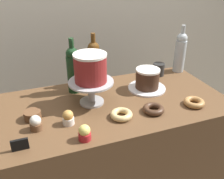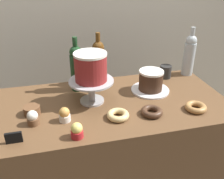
# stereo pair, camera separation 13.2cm
# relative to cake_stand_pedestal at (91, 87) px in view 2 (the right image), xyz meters

# --- Properties ---
(back_wall) EXTENTS (6.00, 0.05, 2.60)m
(back_wall) POSITION_rel_cake_stand_pedestal_xyz_m (0.11, 0.86, 0.31)
(back_wall) COLOR #BCB7A8
(back_wall) RESTS_ON ground_plane
(display_counter) EXTENTS (1.29, 0.65, 0.90)m
(display_counter) POSITION_rel_cake_stand_pedestal_xyz_m (0.11, -0.04, -0.54)
(display_counter) COLOR brown
(display_counter) RESTS_ON ground_plane
(cake_stand_pedestal) EXTENTS (0.24, 0.24, 0.13)m
(cake_stand_pedestal) POSITION_rel_cake_stand_pedestal_xyz_m (0.00, 0.00, 0.00)
(cake_stand_pedestal) COLOR #B2B2B7
(cake_stand_pedestal) RESTS_ON display_counter
(white_layer_cake) EXTENTS (0.17, 0.17, 0.15)m
(white_layer_cake) POSITION_rel_cake_stand_pedestal_xyz_m (0.00, 0.00, 0.12)
(white_layer_cake) COLOR maroon
(white_layer_cake) RESTS_ON cake_stand_pedestal
(silver_serving_platter) EXTENTS (0.23, 0.23, 0.01)m
(silver_serving_platter) POSITION_rel_cake_stand_pedestal_xyz_m (0.36, 0.04, -0.09)
(silver_serving_platter) COLOR white
(silver_serving_platter) RESTS_ON display_counter
(chocolate_round_cake) EXTENTS (0.14, 0.14, 0.12)m
(chocolate_round_cake) POSITION_rel_cake_stand_pedestal_xyz_m (0.36, 0.04, -0.02)
(chocolate_round_cake) COLOR #3D2619
(chocolate_round_cake) RESTS_ON silver_serving_platter
(wine_bottle_amber) EXTENTS (0.08, 0.08, 0.33)m
(wine_bottle_amber) POSITION_rel_cake_stand_pedestal_xyz_m (0.08, 0.23, 0.05)
(wine_bottle_amber) COLOR #5B3814
(wine_bottle_amber) RESTS_ON display_counter
(wine_bottle_clear) EXTENTS (0.08, 0.08, 0.33)m
(wine_bottle_clear) POSITION_rel_cake_stand_pedestal_xyz_m (0.70, 0.22, 0.05)
(wine_bottle_clear) COLOR #B2BCC1
(wine_bottle_clear) RESTS_ON display_counter
(wine_bottle_green) EXTENTS (0.08, 0.08, 0.33)m
(wine_bottle_green) POSITION_rel_cake_stand_pedestal_xyz_m (-0.06, 0.17, 0.05)
(wine_bottle_green) COLOR #193D1E
(wine_bottle_green) RESTS_ON display_counter
(cupcake_caramel) EXTENTS (0.06, 0.06, 0.07)m
(cupcake_caramel) POSITION_rel_cake_stand_pedestal_xyz_m (-0.16, -0.15, -0.06)
(cupcake_caramel) COLOR white
(cupcake_caramel) RESTS_ON display_counter
(cupcake_lemon) EXTENTS (0.06, 0.06, 0.07)m
(cupcake_lemon) POSITION_rel_cake_stand_pedestal_xyz_m (-0.12, -0.29, -0.06)
(cupcake_lemon) COLOR red
(cupcake_lemon) RESTS_ON display_counter
(cupcake_vanilla) EXTENTS (0.06, 0.06, 0.07)m
(cupcake_vanilla) POSITION_rel_cake_stand_pedestal_xyz_m (-0.31, -0.15, -0.06)
(cupcake_vanilla) COLOR brown
(cupcake_vanilla) RESTS_ON display_counter
(donut_chocolate) EXTENTS (0.11, 0.11, 0.03)m
(donut_chocolate) POSITION_rel_cake_stand_pedestal_xyz_m (0.27, -0.20, -0.07)
(donut_chocolate) COLOR #472D1E
(donut_chocolate) RESTS_ON display_counter
(donut_maple) EXTENTS (0.11, 0.11, 0.03)m
(donut_maple) POSITION_rel_cake_stand_pedestal_xyz_m (0.51, -0.22, -0.07)
(donut_maple) COLOR #B27F47
(donut_maple) RESTS_ON display_counter
(donut_glazed) EXTENTS (0.11, 0.11, 0.03)m
(donut_glazed) POSITION_rel_cake_stand_pedestal_xyz_m (0.10, -0.19, -0.07)
(donut_glazed) COLOR #E0C17F
(donut_glazed) RESTS_ON display_counter
(cookie_stack) EXTENTS (0.08, 0.08, 0.04)m
(cookie_stack) POSITION_rel_cake_stand_pedestal_xyz_m (-0.32, -0.05, -0.07)
(cookie_stack) COLOR brown
(cookie_stack) RESTS_ON display_counter
(price_sign_chalkboard) EXTENTS (0.07, 0.01, 0.05)m
(price_sign_chalkboard) POSITION_rel_cake_stand_pedestal_xyz_m (-0.38, -0.27, -0.06)
(price_sign_chalkboard) COLOR black
(price_sign_chalkboard) RESTS_ON display_counter
(coffee_cup_ceramic) EXTENTS (0.08, 0.08, 0.08)m
(coffee_cup_ceramic) POSITION_rel_cake_stand_pedestal_xyz_m (0.53, 0.20, -0.05)
(coffee_cup_ceramic) COLOR #282828
(coffee_cup_ceramic) RESTS_ON display_counter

